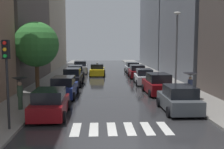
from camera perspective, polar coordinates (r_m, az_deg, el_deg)
The scene contains 22 objects.
ground_plane at distance 35.17m, azimuth -1.04°, elevation -0.58°, with size 28.00×72.00×0.04m, color #2A2A2D.
sidewalk_left at distance 35.55m, azimuth -11.56°, elevation -0.48°, with size 3.00×72.00×0.15m, color gray.
sidewalk_right at distance 35.95m, azimuth 9.38°, elevation -0.36°, with size 3.00×72.00×0.15m, color gray.
crosswalk_stripes at distance 13.97m, azimuth 1.84°, elevation -11.29°, with size 4.95×2.20×0.01m.
building_left_mid at distance 33.26m, azimuth -20.48°, elevation 10.00°, with size 6.00×15.11×13.14m, color #564C47.
building_left_far at distance 50.51m, azimuth -14.48°, elevation 12.43°, with size 6.00×19.41×19.48m, color #B2A38C.
parked_car_left_nearest at distance 16.43m, azimuth -12.88°, elevation -6.00°, with size 2.14×4.31×1.64m.
parked_car_left_second at distance 22.12m, azimuth -10.05°, elevation -2.71°, with size 2.17×4.28×1.68m.
parked_car_left_third at distance 28.25m, azimuth -8.26°, elevation -0.62°, with size 2.05×4.24×1.80m.
parked_car_left_fourth at distance 34.09m, azimuth -7.63°, elevation 0.47°, with size 2.27×4.58×1.62m.
parked_car_left_fifth at distance 40.23m, azimuth -6.66°, elevation 1.49°, with size 2.29×4.80×1.81m.
parked_car_right_nearest at distance 17.67m, azimuth 13.88°, elevation -5.11°, with size 2.18×4.09×1.67m.
parked_car_right_second at distance 23.47m, azimuth 9.56°, elevation -2.07°, with size 2.21×4.43×1.79m.
parked_car_right_third at distance 29.09m, azimuth 6.72°, elevation -0.53°, with size 2.11×4.28×1.64m.
parked_car_right_fourth at distance 34.51m, azimuth 5.25°, elevation 0.58°, with size 2.19×4.26×1.64m.
parked_car_right_fifth at distance 40.49m, azimuth 4.28°, elevation 1.40°, with size 2.10×4.22×1.58m.
taxi_midroad at distance 36.67m, azimuth -3.08°, elevation 0.93°, with size 2.19×4.48×1.81m.
pedestrian_foreground at distance 21.15m, azimuth 16.09°, elevation -0.93°, with size 1.16×1.16×1.96m.
pedestrian_by_kerb at distance 17.99m, azimuth -18.77°, elevation -2.47°, with size 0.94×0.94×2.02m.
street_tree_left at distance 25.43m, azimuth -15.58°, elevation 6.08°, with size 4.05×4.05×6.10m.
traffic_light_left_corner at distance 13.79m, azimuth -21.25°, elevation 1.96°, with size 0.30×0.42×4.30m.
lamp_post_right at distance 23.92m, azimuth 13.36°, elevation 5.83°, with size 0.60×0.28×6.81m.
Camera 1 is at (-1.10, -10.89, 4.25)m, focal length 43.62 mm.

